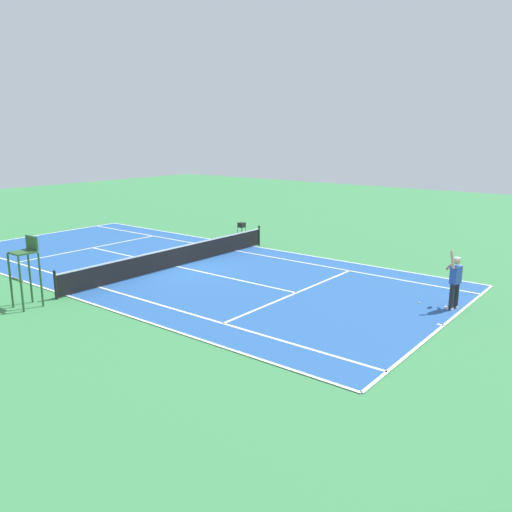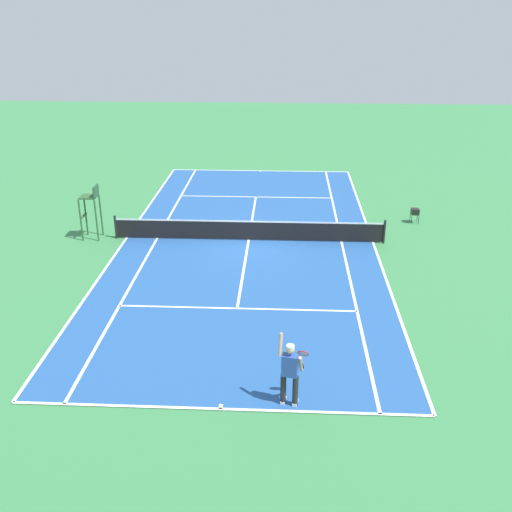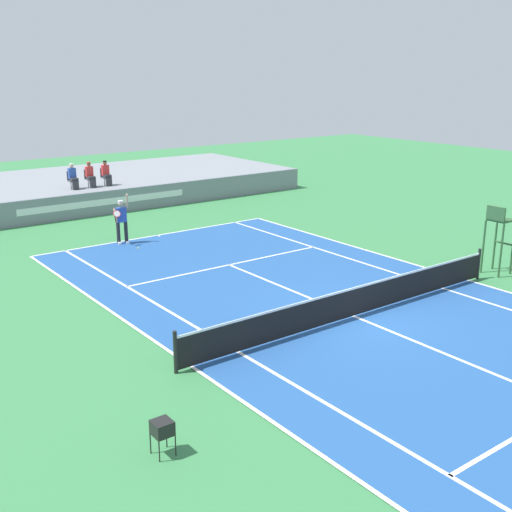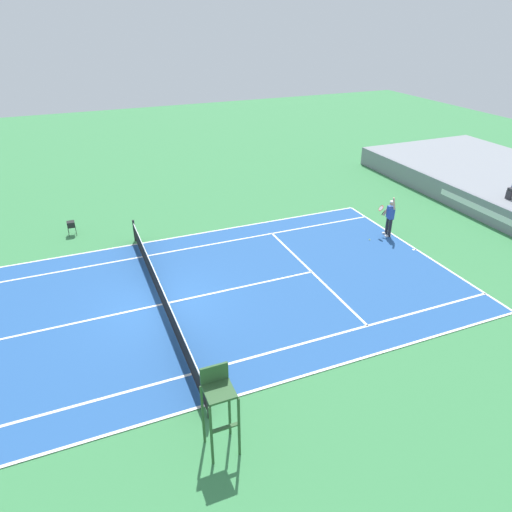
% 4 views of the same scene
% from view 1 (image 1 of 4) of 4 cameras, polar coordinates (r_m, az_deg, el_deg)
% --- Properties ---
extents(ground_plane, '(80.00, 80.00, 0.00)m').
position_cam_1_polar(ground_plane, '(23.57, -8.58, -1.20)').
color(ground_plane, '#387F47').
extents(court, '(11.08, 23.88, 0.03)m').
position_cam_1_polar(court, '(23.57, -8.58, -1.18)').
color(court, '#235193').
rests_on(court, ground).
extents(net, '(11.98, 0.10, 1.07)m').
position_cam_1_polar(net, '(23.45, -8.63, 0.03)').
color(net, black).
rests_on(net, ground).
extents(tennis_player, '(0.82, 0.61, 2.08)m').
position_cam_1_polar(tennis_player, '(18.72, 20.94, -2.58)').
color(tennis_player, '#232328').
rests_on(tennis_player, ground).
extents(tennis_ball, '(0.07, 0.07, 0.07)m').
position_cam_1_polar(tennis_ball, '(19.20, 17.39, -4.92)').
color(tennis_ball, '#D1E533').
rests_on(tennis_ball, ground).
extents(umpire_chair, '(0.77, 0.77, 2.44)m').
position_cam_1_polar(umpire_chair, '(19.29, -23.88, -0.67)').
color(umpire_chair, '#2D562D').
rests_on(umpire_chair, ground).
extents(ball_hopper, '(0.36, 0.36, 0.70)m').
position_cam_1_polar(ball_hopper, '(30.87, -1.59, 3.44)').
color(ball_hopper, black).
rests_on(ball_hopper, ground).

